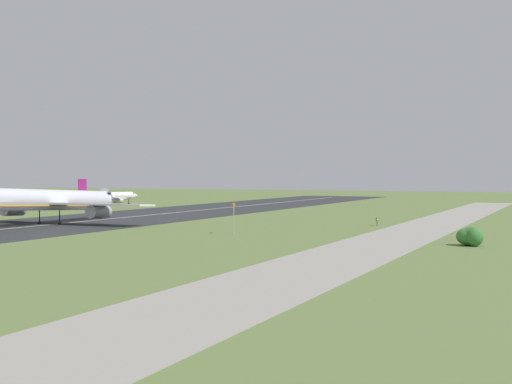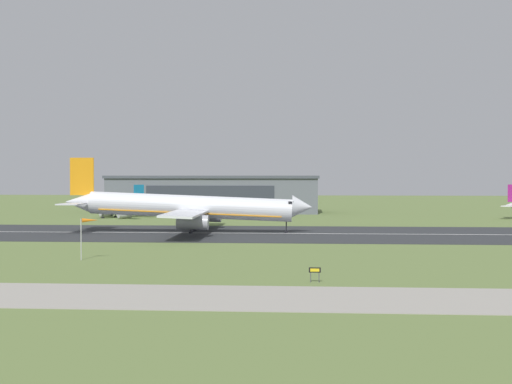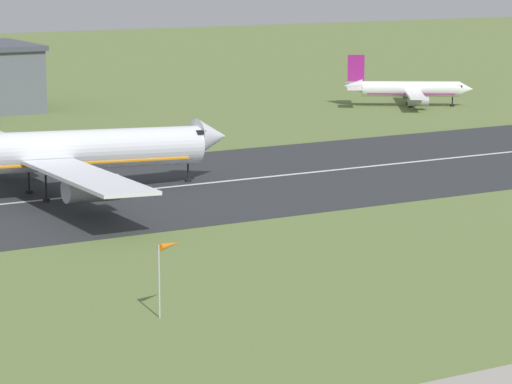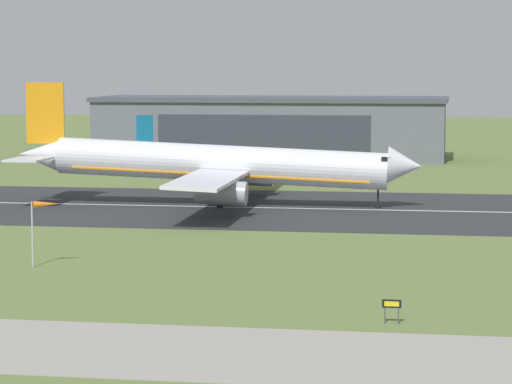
# 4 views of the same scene
# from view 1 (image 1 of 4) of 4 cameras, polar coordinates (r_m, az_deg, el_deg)

# --- Properties ---
(ground_plane) EXTENTS (691.14, 691.14, 0.00)m
(ground_plane) POSITION_cam_1_polar(r_m,az_deg,el_deg) (134.91, 0.17, -3.37)
(ground_plane) COLOR olive
(runway_strip) EXTENTS (451.14, 43.02, 0.06)m
(runway_strip) POSITION_cam_1_polar(r_m,az_deg,el_deg) (163.14, -16.80, -2.59)
(runway_strip) COLOR #2B2D30
(runway_strip) RESTS_ON ground_plane
(runway_centreline) EXTENTS (406.02, 0.70, 0.01)m
(runway_centreline) POSITION_cam_1_polar(r_m,az_deg,el_deg) (163.14, -16.80, -2.58)
(runway_centreline) COLOR silver
(runway_centreline) RESTS_ON runway_strip
(taxiway_road) EXTENTS (338.35, 14.56, 0.05)m
(taxiway_road) POSITION_cam_1_polar(r_m,az_deg,el_deg) (126.69, 10.86, -3.70)
(taxiway_road) COLOR gray
(taxiway_road) RESTS_ON ground_plane
(airplane_landing) EXTENTS (52.79, 51.18, 15.82)m
(airplane_landing) POSITION_cam_1_polar(r_m,az_deg,el_deg) (166.92, -16.36, -0.67)
(airplane_landing) COLOR silver
(airplane_landing) RESTS_ON ground_plane
(airplane_parked_centre) EXTENTS (23.93, 22.08, 9.57)m
(airplane_parked_centre) POSITION_cam_1_polar(r_m,az_deg,el_deg) (268.34, -11.74, -0.33)
(airplane_parked_centre) COLOR white
(airplane_parked_centre) RESTS_ON ground_plane
(shrub_clump) EXTENTS (4.24, 4.34, 3.05)m
(shrub_clump) POSITION_cam_1_polar(r_m,az_deg,el_deg) (117.45, 16.83, -3.43)
(shrub_clump) COLOR #387533
(shrub_clump) RESTS_ON ground_plane
(windsock_pole) EXTENTS (2.41, 1.42, 5.94)m
(windsock_pole) POSITION_cam_1_polar(r_m,az_deg,el_deg) (134.49, -1.76, -1.12)
(windsock_pole) COLOR #B7B7BC
(windsock_pole) RESTS_ON ground_plane
(runway_sign) EXTENTS (1.34, 0.13, 1.69)m
(runway_sign) POSITION_cam_1_polar(r_m,az_deg,el_deg) (158.01, 9.65, -2.23)
(runway_sign) COLOR #4C4C51
(runway_sign) RESTS_ON ground_plane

